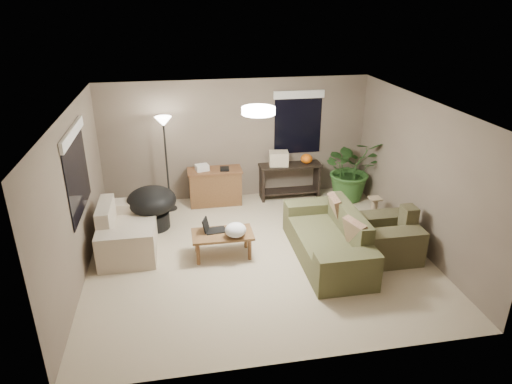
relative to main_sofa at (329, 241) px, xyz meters
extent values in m
plane|color=#C5B392|center=(-1.13, 0.30, -0.29)|extent=(5.50, 5.50, 0.00)
plane|color=white|center=(-1.13, 0.30, 2.21)|extent=(5.50, 5.50, 0.00)
plane|color=#716353|center=(-1.13, 2.80, 0.96)|extent=(5.50, 0.00, 5.50)
plane|color=#716353|center=(-1.13, -2.20, 0.96)|extent=(5.50, 0.00, 5.50)
plane|color=#716353|center=(-3.88, 0.30, 0.96)|extent=(0.00, 5.00, 5.00)
plane|color=#716353|center=(1.62, 0.30, 0.96)|extent=(0.00, 5.00, 5.00)
cube|color=#47472B|center=(-0.04, 0.00, -0.08)|extent=(0.95, 1.48, 0.42)
cube|color=#454529|center=(0.32, 0.00, 0.34)|extent=(0.22, 1.48, 0.43)
cube|color=#4D4D2E|center=(-0.04, -0.92, 0.01)|extent=(0.95, 0.36, 0.60)
cube|color=#4E4E2F|center=(-0.04, 0.92, 0.01)|extent=(0.95, 0.36, 0.60)
cube|color=#8C7251|center=(0.26, -0.45, 0.36)|extent=(0.36, 0.50, 0.47)
cube|color=#8C7251|center=(0.26, 0.45, 0.36)|extent=(0.26, 0.46, 0.47)
cube|color=beige|center=(-3.26, 0.90, -0.08)|extent=(0.90, 0.88, 0.42)
cube|color=beige|center=(-3.60, 0.90, 0.34)|extent=(0.22, 0.88, 0.43)
cube|color=beige|center=(-3.26, 0.28, 0.01)|extent=(0.90, 0.36, 0.60)
cube|color=beige|center=(-3.26, 1.52, 0.01)|extent=(0.90, 0.36, 0.60)
cube|color=brown|center=(0.94, -0.09, -0.08)|extent=(0.95, 0.28, 0.42)
cube|color=#454029|center=(1.30, -0.09, 0.34)|extent=(0.22, 0.28, 0.43)
cube|color=brown|center=(0.94, -0.41, 0.01)|extent=(0.95, 0.36, 0.60)
cube|color=#4A452C|center=(0.94, 0.23, 0.01)|extent=(0.95, 0.36, 0.60)
cube|color=brown|center=(-1.72, 0.35, 0.11)|extent=(1.00, 0.55, 0.04)
cylinder|color=brown|center=(-2.14, 0.15, -0.10)|extent=(0.06, 0.06, 0.38)
cylinder|color=brown|center=(-1.30, 0.15, -0.10)|extent=(0.06, 0.06, 0.38)
cylinder|color=brown|center=(-2.14, 0.55, -0.10)|extent=(0.06, 0.06, 0.38)
cylinder|color=brown|center=(-1.30, 0.55, -0.10)|extent=(0.06, 0.06, 0.38)
cube|color=black|center=(-1.82, 0.45, 0.13)|extent=(0.35, 0.26, 0.02)
cube|color=black|center=(-1.98, 0.45, 0.25)|extent=(0.14, 0.24, 0.22)
ellipsoid|color=white|center=(-1.52, 0.20, 0.25)|extent=(0.38, 0.35, 0.24)
cube|color=brown|center=(-1.64, 2.46, 0.06)|extent=(1.05, 0.45, 0.71)
cube|color=brown|center=(-1.64, 2.46, 0.44)|extent=(1.10, 0.50, 0.04)
cube|color=silver|center=(-1.89, 2.46, 0.52)|extent=(0.29, 0.25, 0.12)
cube|color=black|center=(-1.44, 2.41, 0.48)|extent=(0.20, 0.24, 0.04)
cube|color=black|center=(-0.05, 2.49, 0.44)|extent=(1.30, 0.40, 0.04)
cube|color=black|center=(-0.65, 2.49, 0.06)|extent=(0.05, 0.38, 0.71)
cube|color=black|center=(0.55, 2.49, 0.06)|extent=(0.05, 0.38, 0.71)
cube|color=black|center=(-0.05, 2.49, -0.14)|extent=(1.25, 0.36, 0.03)
ellipsoid|color=orange|center=(0.30, 2.49, 0.56)|extent=(0.25, 0.25, 0.20)
cube|color=beige|center=(-0.30, 2.49, 0.60)|extent=(0.42, 0.34, 0.29)
cylinder|color=black|center=(-2.88, 1.59, -0.14)|extent=(0.60, 0.60, 0.30)
ellipsoid|color=black|center=(-2.88, 1.59, 0.26)|extent=(1.17, 1.17, 0.50)
cylinder|color=black|center=(-2.58, 2.35, -0.28)|extent=(0.28, 0.28, 0.02)
cylinder|color=black|center=(-2.58, 2.35, 0.61)|extent=(0.04, 0.04, 1.78)
cone|color=white|center=(-2.58, 2.35, 1.53)|extent=(0.32, 0.32, 0.18)
cylinder|color=white|center=(-1.13, 0.30, 2.15)|extent=(0.50, 0.50, 0.10)
imported|color=#2D5923|center=(1.20, 2.21, 0.23)|extent=(1.21, 1.35, 1.05)
cube|color=tan|center=(1.25, 1.08, -0.28)|extent=(0.32, 0.32, 0.03)
cylinder|color=tan|center=(1.25, 1.08, -0.04)|extent=(0.12, 0.12, 0.44)
cube|color=tan|center=(1.25, 1.08, 0.19)|extent=(0.22, 0.22, 0.03)
cube|color=black|center=(-3.87, 0.60, 1.26)|extent=(0.01, 1.50, 1.30)
cube|color=white|center=(-3.85, 0.60, 1.86)|extent=(0.05, 1.56, 0.16)
cube|color=black|center=(0.17, 2.78, 1.26)|extent=(1.00, 0.01, 1.30)
cube|color=white|center=(0.17, 2.76, 1.86)|extent=(1.06, 0.05, 0.16)
camera|label=1|loc=(-2.34, -6.23, 3.71)|focal=32.00mm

